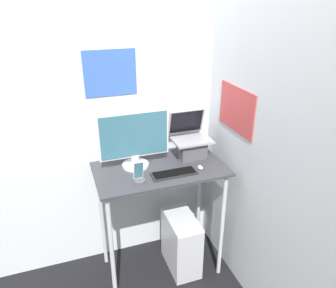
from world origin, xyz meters
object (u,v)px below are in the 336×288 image
monitor (134,141)px  mouse (200,167)px  keyboard (174,173)px  cell_phone (139,176)px  computer_tower (181,243)px  laptop (191,144)px

monitor → mouse: monitor is taller
keyboard → cell_phone: 0.26m
keyboard → computer_tower: bearing=39.3°
laptop → mouse: size_ratio=6.68×
laptop → cell_phone: size_ratio=2.28×
laptop → computer_tower: 0.82m
cell_phone → monitor: bearing=82.0°
keyboard → computer_tower: keyboard is taller
laptop → cell_phone: bearing=-153.8°
laptop → cell_phone: (-0.47, -0.23, -0.06)m
keyboard → mouse: (0.20, 0.01, 0.00)m
computer_tower → keyboard: bearing=-140.7°
monitor → keyboard: 0.36m
monitor → cell_phone: monitor is taller
cell_phone → computer_tower: cell_phone is taller
monitor → computer_tower: monitor is taller
laptop → mouse: (-0.01, -0.21, -0.09)m
computer_tower → cell_phone: bearing=-165.3°
keyboard → cell_phone: cell_phone is taller
keyboard → cell_phone: (-0.25, -0.01, 0.04)m
keyboard → mouse: bearing=3.6°
mouse → computer_tower: size_ratio=0.11×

